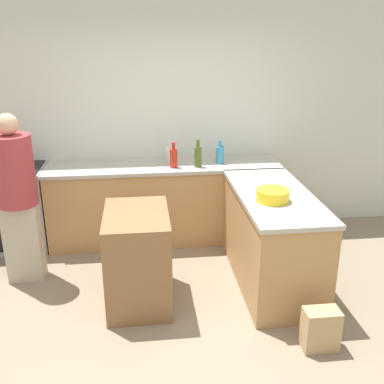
% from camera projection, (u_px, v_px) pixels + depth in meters
% --- Properties ---
extents(ground_plane, '(14.00, 14.00, 0.00)m').
position_uv_depth(ground_plane, '(177.00, 323.00, 3.86)').
color(ground_plane, gray).
extents(wall_back, '(8.00, 0.06, 2.70)m').
position_uv_depth(wall_back, '(161.00, 121.00, 5.29)').
color(wall_back, silver).
rests_on(wall_back, ground_plane).
extents(counter_back, '(2.65, 0.66, 0.93)m').
position_uv_depth(counter_back, '(164.00, 202.00, 5.27)').
color(counter_back, tan).
rests_on(counter_back, ground_plane).
extents(counter_peninsula, '(0.69, 1.57, 0.93)m').
position_uv_depth(counter_peninsula, '(272.00, 238.00, 4.37)').
color(counter_peninsula, tan).
rests_on(counter_peninsula, ground_plane).
extents(range_oven, '(0.75, 0.61, 0.94)m').
position_uv_depth(range_oven, '(14.00, 208.00, 5.09)').
color(range_oven, '#99999E').
rests_on(range_oven, ground_plane).
extents(island_table, '(0.56, 0.81, 0.87)m').
position_uv_depth(island_table, '(138.00, 258.00, 4.04)').
color(island_table, brown).
rests_on(island_table, ground_plane).
extents(mixing_bowl, '(0.30, 0.30, 0.11)m').
position_uv_depth(mixing_bowl, '(273.00, 195.00, 4.01)').
color(mixing_bowl, yellow).
rests_on(mixing_bowl, counter_peninsula).
extents(dish_soap_bottle, '(0.09, 0.09, 0.27)m').
position_uv_depth(dish_soap_bottle, '(220.00, 154.00, 5.10)').
color(dish_soap_bottle, '#338CBF').
rests_on(dish_soap_bottle, counter_back).
extents(hot_sauce_bottle, '(0.08, 0.08, 0.28)m').
position_uv_depth(hot_sauce_bottle, '(174.00, 157.00, 4.96)').
color(hot_sauce_bottle, red).
rests_on(hot_sauce_bottle, counter_back).
extents(olive_oil_bottle, '(0.08, 0.08, 0.31)m').
position_uv_depth(olive_oil_bottle, '(198.00, 156.00, 4.97)').
color(olive_oil_bottle, '#475B1E').
rests_on(olive_oil_bottle, counter_back).
extents(vinegar_bottle_clear, '(0.08, 0.08, 0.26)m').
position_uv_depth(vinegar_bottle_clear, '(170.00, 154.00, 5.14)').
color(vinegar_bottle_clear, silver).
rests_on(vinegar_bottle_clear, counter_back).
extents(person_by_range, '(0.38, 0.38, 1.67)m').
position_uv_depth(person_by_range, '(17.00, 195.00, 4.25)').
color(person_by_range, '#ADA38E').
rests_on(person_by_range, ground_plane).
extents(paper_bag, '(0.28, 0.17, 0.35)m').
position_uv_depth(paper_bag, '(321.00, 329.00, 3.50)').
color(paper_bag, tan).
rests_on(paper_bag, ground_plane).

